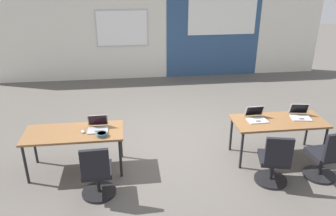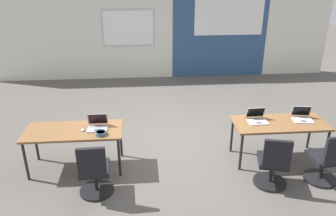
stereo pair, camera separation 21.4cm
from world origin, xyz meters
The scene contains 12 objects.
ground_plane centered at (0.00, 0.00, 0.00)m, with size 24.00×24.00×0.00m.
back_wall_assembly centered at (0.04, 4.20, 1.41)m, with size 10.00×0.27×2.80m.
desk_near_left centered at (-1.75, -0.60, 0.66)m, with size 1.60×0.70×0.72m.
desk_near_right centered at (1.75, -0.60, 0.66)m, with size 1.60×0.70×0.72m.
laptop_near_left_inner centered at (-1.36, -0.56, 0.77)m, with size 0.33×0.31×0.23m.
mouse_near_left_inner centered at (-1.59, -0.64, 0.74)m, with size 0.08×0.11×0.03m.
chair_near_left_inner centered at (-1.35, -1.38, 0.38)m, with size 0.52×0.55×0.92m.
laptop_near_right_end centered at (2.17, -0.53, 0.77)m, with size 0.37×0.36×0.23m.
chair_near_right_end centered at (2.24, -1.36, 0.38)m, with size 0.52×0.56×0.92m.
laptop_near_right_inner centered at (1.36, -0.52, 0.77)m, with size 0.34×0.32×0.22m.
chair_near_right_inner centered at (1.37, -1.39, 0.38)m, with size 0.53×0.58×0.92m.
snack_bowl centered at (-1.28, -0.80, 0.76)m, with size 0.18×0.18×0.06m.
Camera 1 is at (-0.81, -5.60, 3.31)m, focal length 36.10 mm.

